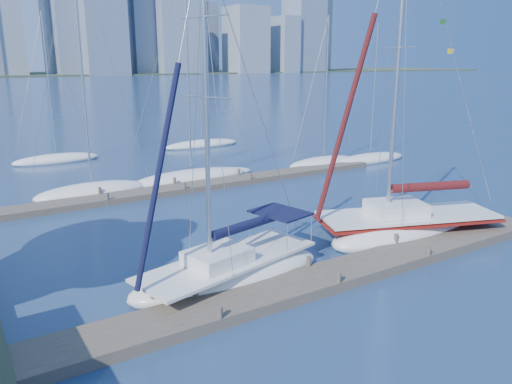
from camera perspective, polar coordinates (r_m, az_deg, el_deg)
ground at (r=19.91m, az=7.62°, el=-10.30°), size 700.00×700.00×0.00m
near_dock at (r=19.82m, az=7.64°, el=-9.78°), size 26.00×2.00×0.40m
far_dock at (r=33.76m, az=-7.17°, el=0.61°), size 30.00×1.80×0.36m
sailboat_navy at (r=19.47m, az=-3.11°, el=-7.53°), size 8.59×4.49×12.86m
sailboat_maroon at (r=25.65m, az=16.92°, el=-2.15°), size 9.87×6.03×16.04m
bg_boat_1 at (r=33.60m, az=-18.21°, el=0.14°), size 7.58×4.66×16.01m
bg_boat_2 at (r=35.97m, az=-7.39°, el=1.67°), size 9.17×5.22×15.13m
bg_boat_3 at (r=36.97m, az=-5.25°, el=1.98°), size 7.00×1.94×11.42m
bg_boat_4 at (r=41.47m, az=7.74°, el=3.36°), size 6.94×2.82×12.08m
bg_boat_5 at (r=43.83m, az=12.93°, el=3.71°), size 7.62×2.48×11.63m
bg_boat_6 at (r=45.79m, az=-21.82°, el=3.51°), size 7.37×4.22×12.58m
bg_boat_7 at (r=50.54m, az=-6.17°, el=5.46°), size 8.18×4.10×13.35m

